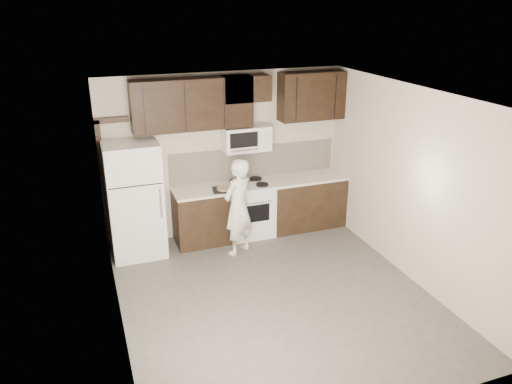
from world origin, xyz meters
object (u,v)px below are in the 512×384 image
microwave (246,138)px  refrigerator (135,200)px  person (238,207)px  stove (249,209)px

microwave → refrigerator: microwave is taller
microwave → person: size_ratio=0.49×
refrigerator → microwave: bearing=5.1°
person → microwave: bearing=-149.4°
stove → microwave: size_ratio=1.24×
stove → person: person is taller
stove → refrigerator: size_ratio=0.52×
refrigerator → person: bearing=-19.2°
stove → person: 0.74m
refrigerator → person: refrigerator is taller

